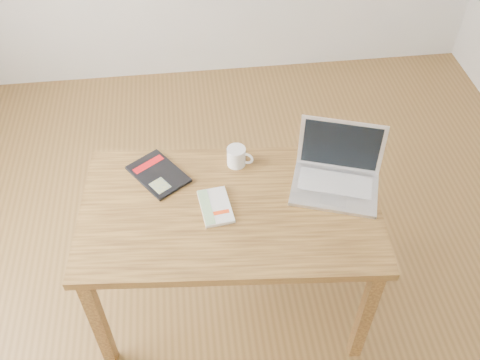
{
  "coord_description": "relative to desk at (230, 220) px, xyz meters",
  "views": [
    {
      "loc": [
        -0.23,
        -1.63,
        2.5
      ],
      "look_at": [
        -0.04,
        -0.06,
        0.85
      ],
      "focal_mm": 40.0,
      "sensor_mm": 36.0,
      "label": 1
    }
  ],
  "objects": [
    {
      "name": "white_guidebook",
      "position": [
        -0.06,
        0.0,
        0.1
      ],
      "size": [
        0.15,
        0.22,
        0.02
      ],
      "rotation": [
        0.0,
        0.0,
        0.12
      ],
      "color": "silver",
      "rests_on": "desk"
    },
    {
      "name": "laptop",
      "position": [
        0.49,
        0.09,
        0.15
      ],
      "size": [
        0.45,
        0.41,
        0.27
      ],
      "rotation": [
        0.0,
        0.0,
        -0.33
      ],
      "color": "silver",
      "rests_on": "desk"
    },
    {
      "name": "room",
      "position": [
        0.02,
        0.12,
        0.69
      ],
      "size": [
        4.04,
        4.04,
        2.7
      ],
      "color": "brown",
      "rests_on": "ground"
    },
    {
      "name": "black_guidebook",
      "position": [
        -0.31,
        0.23,
        0.1
      ],
      "size": [
        0.3,
        0.33,
        0.01
      ],
      "rotation": [
        0.0,
        0.0,
        0.61
      ],
      "color": "black",
      "rests_on": "desk"
    },
    {
      "name": "desk",
      "position": [
        0.0,
        0.0,
        0.0
      ],
      "size": [
        1.36,
        0.85,
        0.75
      ],
      "rotation": [
        0.0,
        0.0,
        -0.09
      ],
      "color": "brown",
      "rests_on": "ground"
    },
    {
      "name": "coffee_mug",
      "position": [
        0.06,
        0.26,
        0.14
      ],
      "size": [
        0.12,
        0.09,
        0.09
      ],
      "rotation": [
        0.0,
        0.0,
        -0.41
      ],
      "color": "white",
      "rests_on": "desk"
    }
  ]
}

